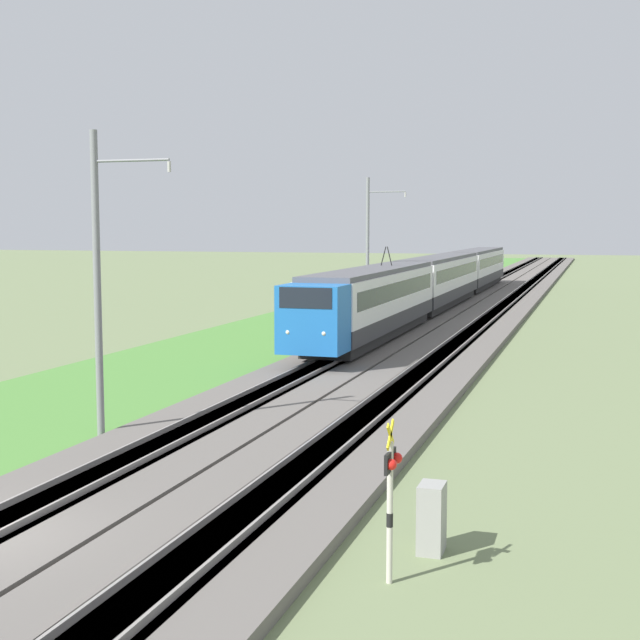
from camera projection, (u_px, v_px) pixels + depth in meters
name	position (u px, v px, depth m)	size (l,w,h in m)	color
ballast_main	(432.00, 312.00, 64.79)	(240.00, 4.40, 0.30)	#605B56
ballast_adjacent	(496.00, 314.00, 63.43)	(240.00, 4.40, 0.30)	#605B56
track_main	(432.00, 312.00, 64.79)	(240.00, 1.57, 0.45)	#4C4238
track_adjacent	(496.00, 314.00, 63.43)	(240.00, 1.57, 0.45)	#4C4238
grass_verge	(343.00, 311.00, 66.82)	(240.00, 9.12, 0.12)	#4C8438
passenger_train	(441.00, 278.00, 67.80)	(65.06, 2.88, 5.23)	blue
crossing_signal_far	(391.00, 486.00, 15.65)	(0.70, 0.23, 2.94)	beige
catenary_mast_near	(99.00, 282.00, 26.05)	(0.22, 2.56, 9.10)	slate
catenary_mast_mid	(368.00, 250.00, 56.28)	(0.22, 2.56, 9.43)	slate
equipment_cabinet	(432.00, 518.00, 17.28)	(0.69, 0.48, 1.36)	gray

